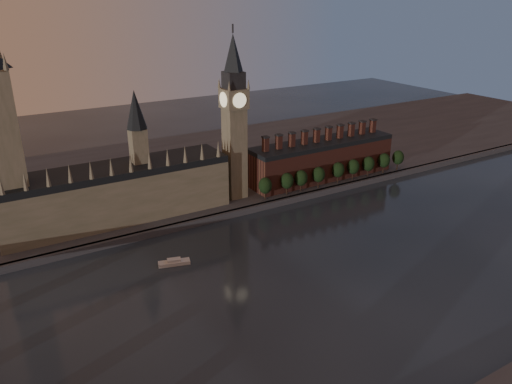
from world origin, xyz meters
The scene contains 16 objects.
ground centered at (0.00, 0.00, 0.00)m, with size 900.00×900.00×0.00m, color black.
north_bank centered at (0.00, 178.04, 2.00)m, with size 900.00×182.00×4.00m.
palace_of_westminster centered at (-64.41, 114.91, 21.63)m, with size 130.00×30.30×74.00m.
victoria_tower centered at (-120.00, 115.00, 59.09)m, with size 24.00×24.00×108.00m.
big_ben centered at (10.00, 110.00, 56.83)m, with size 15.00×15.00×107.00m.
chimney_block centered at (80.00, 110.00, 17.82)m, with size 110.00×25.00×37.00m.
embankment_tree_0 centered at (23.54, 95.04, 13.47)m, with size 8.60×8.60×14.88m.
embankment_tree_1 centered at (40.48, 95.17, 13.47)m, with size 8.60×8.60×14.88m.
embankment_tree_2 centered at (51.44, 94.72, 13.47)m, with size 8.60×8.60×14.88m.
embankment_tree_3 centered at (65.64, 94.18, 13.47)m, with size 8.60×8.60×14.88m.
embankment_tree_4 centered at (83.22, 94.91, 13.47)m, with size 8.60×8.60×14.88m.
embankment_tree_5 centered at (96.67, 94.65, 13.47)m, with size 8.60×8.60×14.88m.
embankment_tree_6 centered at (110.41, 93.99, 13.47)m, with size 8.60×8.60×14.88m.
embankment_tree_7 centered at (125.67, 93.99, 13.47)m, with size 8.60×8.60×14.88m.
embankment_tree_8 centered at (139.66, 93.75, 13.47)m, with size 8.60×8.60×14.88m.
river_boat centered at (-55.98, 54.14, 1.21)m, with size 16.45×8.61×3.16m.
Camera 1 is at (-133.87, -156.05, 127.20)m, focal length 35.00 mm.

